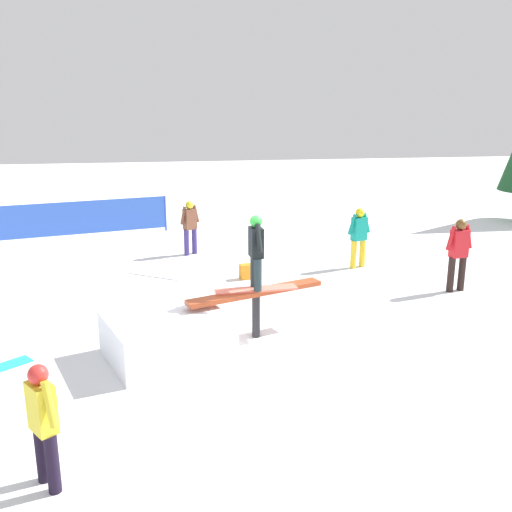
{
  "coord_description": "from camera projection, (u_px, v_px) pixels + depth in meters",
  "views": [
    {
      "loc": [
        -1.47,
        -9.07,
        3.96
      ],
      "look_at": [
        0.0,
        0.0,
        1.45
      ],
      "focal_mm": 40.0,
      "sensor_mm": 36.0,
      "label": 1
    }
  ],
  "objects": [
    {
      "name": "ground_plane",
      "position": [
        256.0,
        337.0,
        9.9
      ],
      "size": [
        60.0,
        60.0,
        0.0
      ],
      "primitive_type": "plane",
      "color": "white"
    },
    {
      "name": "rail_feature",
      "position": [
        256.0,
        297.0,
        9.71
      ],
      "size": [
        2.45,
        1.12,
        0.85
      ],
      "rotation": [
        0.0,
        0.0,
        0.35
      ],
      "color": "black",
      "rests_on": "ground"
    },
    {
      "name": "snow_kicker_ramp",
      "position": [
        167.0,
        336.0,
        9.05
      ],
      "size": [
        2.2,
        2.02,
        0.69
      ],
      "primitive_type": "cube",
      "rotation": [
        0.0,
        0.0,
        0.35
      ],
      "color": "white",
      "rests_on": "ground"
    },
    {
      "name": "main_rider_on_rail",
      "position": [
        256.0,
        254.0,
        9.51
      ],
      "size": [
        1.43,
        0.69,
        1.29
      ],
      "rotation": [
        0.0,
        0.0,
        0.07
      ],
      "color": "#EF6D58",
      "rests_on": "rail_feature"
    },
    {
      "name": "bystander_brown",
      "position": [
        190.0,
        225.0,
        15.01
      ],
      "size": [
        0.55,
        0.39,
        1.44
      ],
      "rotation": [
        0.0,
        0.0,
        0.57
      ],
      "color": "#3D3174",
      "rests_on": "ground"
    },
    {
      "name": "bystander_yellow",
      "position": [
        43.0,
        420.0,
        5.86
      ],
      "size": [
        0.42,
        0.55,
        1.41
      ],
      "rotation": [
        0.0,
        0.0,
        2.18
      ],
      "color": "black",
      "rests_on": "ground"
    },
    {
      "name": "bystander_teal",
      "position": [
        359.0,
        235.0,
        13.82
      ],
      "size": [
        0.66,
        0.32,
        1.48
      ],
      "rotation": [
        0.0,
        0.0,
        0.35
      ],
      "color": "yellow",
      "rests_on": "ground"
    },
    {
      "name": "bystander_red",
      "position": [
        459.0,
        251.0,
        12.06
      ],
      "size": [
        0.66,
        0.28,
        1.58
      ],
      "rotation": [
        0.0,
        0.0,
        0.18
      ],
      "color": "black",
      "rests_on": "ground"
    },
    {
      "name": "loose_snowboard_white",
      "position": [
        156.0,
        275.0,
        13.35
      ],
      "size": [
        1.28,
        0.98,
        0.02
      ],
      "primitive_type": "cube",
      "rotation": [
        0.0,
        0.0,
        5.7
      ],
      "color": "white",
      "rests_on": "ground"
    },
    {
      "name": "backpack_on_snow",
      "position": [
        246.0,
        272.0,
        13.09
      ],
      "size": [
        0.34,
        0.27,
        0.34
      ],
      "primitive_type": "cube",
      "rotation": [
        0.0,
        0.0,
        0.19
      ],
      "color": "orange",
      "rests_on": "ground"
    },
    {
      "name": "safety_fence",
      "position": [
        67.0,
        219.0,
        16.79
      ],
      "size": [
        5.81,
        1.37,
        1.1
      ],
      "rotation": [
        0.0,
        0.0,
        3.37
      ],
      "color": "blue",
      "rests_on": "ground"
    }
  ]
}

